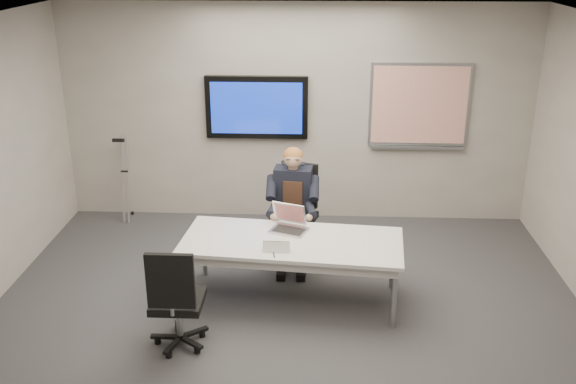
{
  "coord_description": "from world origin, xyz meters",
  "views": [
    {
      "loc": [
        0.27,
        -4.99,
        3.45
      ],
      "look_at": [
        -0.01,
        0.97,
        1.13
      ],
      "focal_mm": 40.0,
      "sensor_mm": 36.0,
      "label": 1
    }
  ],
  "objects_px": {
    "conference_table": "(292,247)",
    "laptop": "(289,223)",
    "office_chair_near": "(178,316)",
    "seated_person": "(292,221)",
    "office_chair_far": "(294,228)"
  },
  "relations": [
    {
      "from": "office_chair_far",
      "to": "laptop",
      "type": "xyz_separation_m",
      "value": [
        -0.03,
        -0.76,
        0.4
      ]
    },
    {
      "from": "seated_person",
      "to": "conference_table",
      "type": "bearing_deg",
      "value": -82.85
    },
    {
      "from": "conference_table",
      "to": "laptop",
      "type": "xyz_separation_m",
      "value": [
        -0.04,
        0.27,
        0.14
      ]
    },
    {
      "from": "conference_table",
      "to": "office_chair_near",
      "type": "relative_size",
      "value": 2.2
    },
    {
      "from": "office_chair_near",
      "to": "laptop",
      "type": "distance_m",
      "value": 1.56
    },
    {
      "from": "conference_table",
      "to": "seated_person",
      "type": "distance_m",
      "value": 0.78
    },
    {
      "from": "office_chair_far",
      "to": "seated_person",
      "type": "xyz_separation_m",
      "value": [
        -0.01,
        -0.25,
        0.21
      ]
    },
    {
      "from": "seated_person",
      "to": "office_chair_far",
      "type": "bearing_deg",
      "value": 91.98
    },
    {
      "from": "conference_table",
      "to": "laptop",
      "type": "bearing_deg",
      "value": 104.14
    },
    {
      "from": "laptop",
      "to": "seated_person",
      "type": "bearing_deg",
      "value": 109.51
    },
    {
      "from": "office_chair_near",
      "to": "seated_person",
      "type": "bearing_deg",
      "value": -119.93
    },
    {
      "from": "office_chair_far",
      "to": "seated_person",
      "type": "height_order",
      "value": "seated_person"
    },
    {
      "from": "office_chair_near",
      "to": "laptop",
      "type": "relative_size",
      "value": 2.28
    },
    {
      "from": "seated_person",
      "to": "laptop",
      "type": "xyz_separation_m",
      "value": [
        -0.01,
        -0.51,
        0.2
      ]
    },
    {
      "from": "office_chair_near",
      "to": "laptop",
      "type": "height_order",
      "value": "office_chair_near"
    }
  ]
}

